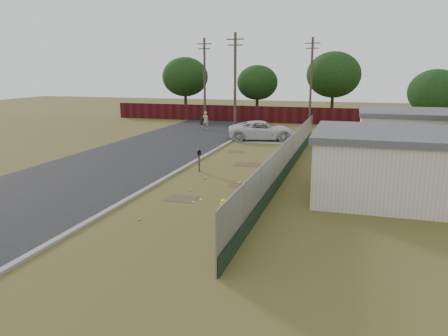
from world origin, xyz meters
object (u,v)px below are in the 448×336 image
(pickup_truck, at_px, (263,130))
(pedestrian, at_px, (206,120))
(mailbox, at_px, (199,154))
(trash_bin, at_px, (204,120))
(fire_hydrant, at_px, (224,210))

(pickup_truck, distance_m, pedestrian, 8.35)
(mailbox, bearing_deg, trash_bin, 108.53)
(pickup_truck, xyz_separation_m, pedestrian, (-6.75, 4.92, 0.09))
(pickup_truck, relative_size, trash_bin, 6.33)
(fire_hydrant, xyz_separation_m, trash_bin, (-10.75, 28.42, 0.04))
(mailbox, height_order, pickup_truck, pickup_truck)
(mailbox, relative_size, pickup_truck, 0.23)
(mailbox, bearing_deg, fire_hydrant, -63.63)
(mailbox, relative_size, pedestrian, 0.74)
(pickup_truck, xyz_separation_m, trash_bin, (-8.12, 8.30, -0.33))
(pickup_truck, height_order, trash_bin, pickup_truck)
(pickup_truck, bearing_deg, trash_bin, 30.38)
(mailbox, height_order, trash_bin, mailbox)
(pickup_truck, bearing_deg, fire_hydrant, 173.41)
(fire_hydrant, distance_m, trash_bin, 30.38)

